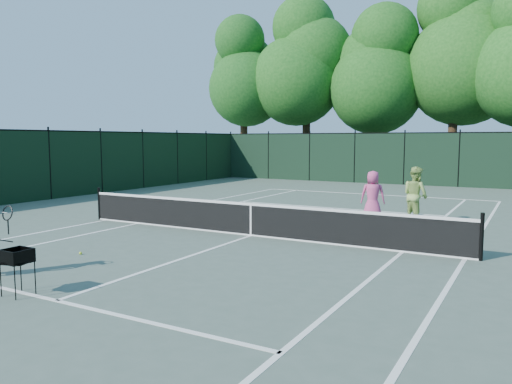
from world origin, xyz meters
The scene contains 19 objects.
ground centered at (0.00, 0.00, 0.00)m, with size 90.00×90.00×0.00m, color #49594D.
sideline_doubles_left centered at (-5.49, 0.00, 0.00)m, with size 0.10×23.77×0.01m, color white.
sideline_doubles_right centered at (5.49, 0.00, 0.00)m, with size 0.10×23.77×0.01m, color white.
sideline_singles_left centered at (-4.12, 0.00, 0.00)m, with size 0.10×23.77×0.01m, color white.
sideline_singles_right centered at (4.12, 0.00, 0.00)m, with size 0.10×23.77×0.01m, color white.
baseline_far centered at (0.00, 11.88, 0.00)m, with size 10.97×0.10×0.01m, color white.
service_line_near centered at (0.00, -6.40, 0.00)m, with size 8.23×0.10×0.01m, color white.
service_line_far centered at (0.00, 6.40, 0.00)m, with size 8.23×0.10×0.01m, color white.
center_service_line centered at (0.00, 0.00, 0.00)m, with size 0.10×12.80×0.01m, color white.
tennis_net centered at (0.00, 0.00, 0.48)m, with size 11.69×0.09×1.06m.
fence_far centered at (0.00, 18.00, 1.50)m, with size 24.00×0.05×3.00m, color black.
tree_0 centered at (-13.00, 21.50, 8.16)m, with size 6.40×6.40×13.14m.
tree_1 centered at (-8.00, 22.00, 8.69)m, with size 6.80×6.80×13.98m.
tree_2 centered at (-3.00, 21.80, 7.73)m, with size 6.00×6.00×12.40m.
tree_3 centered at (2.00, 22.30, 9.01)m, with size 7.00×7.00×14.45m.
player_pink centered at (2.11, 4.39, 0.81)m, with size 0.89×0.69×1.62m.
player_green centered at (3.48, 4.39, 0.90)m, with size 1.10×1.07×1.79m.
ball_hopper centered at (-0.81, -6.51, 0.67)m, with size 0.53×0.53×0.80m.
loose_ball_midcourt centered at (-2.29, -3.89, 0.03)m, with size 0.07×0.07×0.07m, color #B4D42B.
Camera 1 is at (6.75, -11.72, 2.63)m, focal length 35.00 mm.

